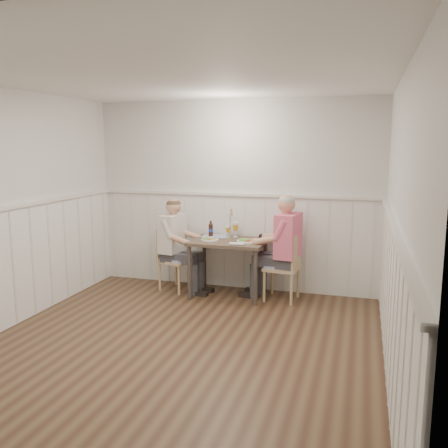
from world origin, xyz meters
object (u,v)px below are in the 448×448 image
Objects in this scene: diner_cream at (175,252)px; dining_table at (228,247)px; chair_right at (286,264)px; chair_left at (174,256)px; beer_bottle at (211,229)px; grass_vase at (229,223)px; man_in_pink at (284,256)px.

dining_table is at bearing -1.31° from diner_cream.
dining_table is at bearing -179.25° from chair_right.
chair_left is at bearing 178.48° from chair_right.
grass_vase reaches higher than beer_bottle.
chair_right is 2.13× the size of grass_vase.
dining_table is 0.70× the size of man_in_pink.
man_in_pink reaches higher than chair_right.
diner_cream is at bearing 179.73° from chair_right.
dining_table is 0.41m from beer_bottle.
chair_right is 1.56m from chair_left.
grass_vase is at bearing 10.43° from beer_bottle.
diner_cream reaches higher than grass_vase.
diner_cream reaches higher than chair_right.
chair_left is 0.09m from diner_cream.
dining_table is 2.38× the size of grass_vase.
chair_left is at bearing 178.16° from man_in_pink.
beer_bottle reaches higher than chair_left.
chair_left is 1.55m from man_in_pink.
grass_vase is at bearing 14.51° from chair_left.
beer_bottle is at bearing 21.29° from diner_cream.
man_in_pink is at bearing -10.43° from beer_bottle.
man_in_pink reaches higher than beer_bottle.
beer_bottle reaches higher than chair_right.
chair_right is 0.11m from man_in_pink.
grass_vase is at bearing 164.23° from chair_right.
dining_table is at bearing -32.62° from beer_bottle.
grass_vase is (-0.06, 0.24, 0.28)m from dining_table.
chair_right is 1.15m from beer_bottle.
beer_bottle reaches higher than dining_table.
dining_table is 0.75× the size of diner_cream.
man_in_pink is at bearing 0.16° from dining_table.
grass_vase is (0.74, 0.19, 0.47)m from chair_left.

